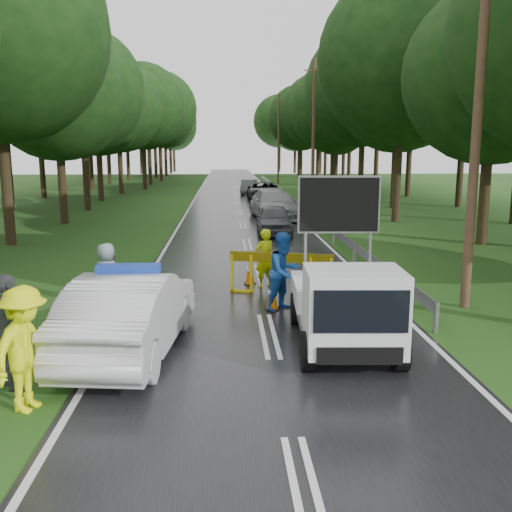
{
  "coord_description": "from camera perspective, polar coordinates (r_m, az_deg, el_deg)",
  "views": [
    {
      "loc": [
        -0.91,
        -11.83,
        4.01
      ],
      "look_at": [
        -0.14,
        2.47,
        1.3
      ],
      "focal_mm": 40.0,
      "sensor_mm": 36.0,
      "label": 1
    }
  ],
  "objects": [
    {
      "name": "cone_center",
      "position": [
        14.34,
        1.62,
        -3.98
      ],
      "size": [
        0.36,
        0.36,
        0.77
      ],
      "color": "black",
      "rests_on": "ground"
    },
    {
      "name": "queue_car_first",
      "position": [
        27.12,
        1.82,
        3.67
      ],
      "size": [
        1.75,
        4.09,
        1.38
      ],
      "primitive_type": "imported",
      "rotation": [
        0.0,
        0.0,
        -0.03
      ],
      "color": "#43464B",
      "rests_on": "ground"
    },
    {
      "name": "bystander_left",
      "position": [
        9.52,
        -22.1,
        -8.6
      ],
      "size": [
        1.12,
        1.45,
        1.97
      ],
      "primitive_type": "imported",
      "rotation": [
        0.0,
        0.0,
        1.23
      ],
      "color": "#F4FF0D",
      "rests_on": "ground"
    },
    {
      "name": "road",
      "position": [
        42.03,
        -1.84,
        5.24
      ],
      "size": [
        7.0,
        140.0,
        0.02
      ],
      "primitive_type": "cube",
      "color": "black",
      "rests_on": "ground"
    },
    {
      "name": "bystander_mid",
      "position": [
        10.46,
        -23.46,
        -6.98
      ],
      "size": [
        1.05,
        1.23,
        1.98
      ],
      "primitive_type": "imported",
      "rotation": [
        0.0,
        0.0,
        2.17
      ],
      "color": "#3E4145",
      "rests_on": "ground"
    },
    {
      "name": "cone_left_mid",
      "position": [
        13.09,
        -13.99,
        -5.77
      ],
      "size": [
        0.36,
        0.36,
        0.76
      ],
      "color": "black",
      "rests_on": "ground"
    },
    {
      "name": "work_truck",
      "position": [
        11.64,
        8.84,
        -4.8
      ],
      "size": [
        2.1,
        4.35,
        3.4
      ],
      "rotation": [
        0.0,
        0.0,
        -0.05
      ],
      "color": "gray",
      "rests_on": "ground"
    },
    {
      "name": "queue_car_third",
      "position": [
        43.69,
        1.0,
        6.42
      ],
      "size": [
        2.81,
        5.51,
        1.49
      ],
      "primitive_type": "imported",
      "rotation": [
        0.0,
        0.0,
        0.06
      ],
      "color": "black",
      "rests_on": "ground"
    },
    {
      "name": "utility_pole_far",
      "position": [
        66.12,
        2.26,
        11.61
      ],
      "size": [
        1.4,
        0.24,
        10.0
      ],
      "color": "#492F22",
      "rests_on": "ground"
    },
    {
      "name": "barrier",
      "position": [
        15.69,
        2.49,
        -0.73
      ],
      "size": [
        2.79,
        0.8,
        1.19
      ],
      "rotation": [
        0.0,
        0.0,
        -0.26
      ],
      "color": "yellow",
      "rests_on": "ground"
    },
    {
      "name": "cone_near_left",
      "position": [
        10.68,
        -17.17,
        -9.63
      ],
      "size": [
        0.37,
        0.37,
        0.79
      ],
      "color": "black",
      "rests_on": "ground"
    },
    {
      "name": "civilian",
      "position": [
        14.22,
        2.84,
        -1.56
      ],
      "size": [
        1.22,
        1.19,
        1.98
      ],
      "primitive_type": "imported",
      "rotation": [
        0.0,
        0.0,
        0.69
      ],
      "color": "#1B56B3",
      "rests_on": "ground"
    },
    {
      "name": "guardrail",
      "position": [
        41.89,
        3.26,
        5.95
      ],
      "size": [
        0.12,
        60.06,
        0.7
      ],
      "color": "gray",
      "rests_on": "ground"
    },
    {
      "name": "utility_pole_mid",
      "position": [
        40.31,
        5.76,
        12.16
      ],
      "size": [
        1.4,
        0.24,
        10.0
      ],
      "color": "#492F22",
      "rests_on": "ground"
    },
    {
      "name": "ground",
      "position": [
        12.52,
        1.26,
        -7.96
      ],
      "size": [
        160.0,
        160.0,
        0.0
      ],
      "primitive_type": "plane",
      "color": "#1B4313",
      "rests_on": "ground"
    },
    {
      "name": "bystander_right",
      "position": [
        14.99,
        -14.69,
        -1.89
      ],
      "size": [
        0.96,
        0.85,
        1.66
      ],
      "primitive_type": "imported",
      "rotation": [
        0.0,
        0.0,
        2.66
      ],
      "color": "gray",
      "rests_on": "ground"
    },
    {
      "name": "cone_right",
      "position": [
        17.31,
        11.76,
        -1.79
      ],
      "size": [
        0.32,
        0.32,
        0.68
      ],
      "color": "black",
      "rests_on": "ground"
    },
    {
      "name": "cone_far",
      "position": [
        16.99,
        -0.62,
        -1.67
      ],
      "size": [
        0.36,
        0.36,
        0.76
      ],
      "color": "black",
      "rests_on": "ground"
    },
    {
      "name": "police_sedan",
      "position": [
        11.54,
        -12.45,
        -5.59
      ],
      "size": [
        2.26,
        5.11,
        1.8
      ],
      "rotation": [
        0.0,
        0.0,
        3.03
      ],
      "color": "silver",
      "rests_on": "ground"
    },
    {
      "name": "utility_pole_near",
      "position": [
        15.16,
        21.36,
        13.99
      ],
      "size": [
        1.4,
        0.24,
        10.0
      ],
      "color": "#492F22",
      "rests_on": "ground"
    },
    {
      "name": "officer",
      "position": [
        16.51,
        0.86,
        -0.26
      ],
      "size": [
        0.76,
        0.67,
        1.74
      ],
      "primitive_type": "imported",
      "rotation": [
        0.0,
        0.0,
        3.63
      ],
      "color": "#BACF0B",
      "rests_on": "ground"
    },
    {
      "name": "queue_car_fourth",
      "position": [
        50.98,
        -0.7,
        6.92
      ],
      "size": [
        1.72,
        3.98,
        1.27
      ],
      "primitive_type": "imported",
      "rotation": [
        0.0,
        0.0,
        -0.1
      ],
      "color": "#43474B",
      "rests_on": "ground"
    },
    {
      "name": "queue_car_second",
      "position": [
        33.09,
        1.8,
        5.18
      ],
      "size": [
        2.88,
        5.89,
        1.65
      ],
      "primitive_type": "imported",
      "rotation": [
        0.0,
        0.0,
        0.1
      ],
      "color": "#95979C",
      "rests_on": "ground"
    }
  ]
}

